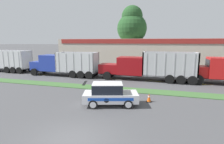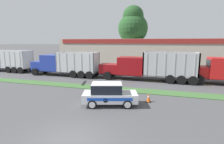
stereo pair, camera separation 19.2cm
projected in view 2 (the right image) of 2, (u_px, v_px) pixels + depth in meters
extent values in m
plane|color=#474749|center=(69.00, 139.00, 8.84)|extent=(600.00, 600.00, 0.00)
cube|color=#3D6633|center=(118.00, 89.00, 18.13)|extent=(120.00, 1.74, 0.06)
cube|color=yellow|center=(16.00, 73.00, 27.84)|extent=(2.40, 0.14, 0.01)
cube|color=yellow|center=(45.00, 75.00, 26.32)|extent=(2.40, 0.14, 0.01)
cube|color=yellow|center=(77.00, 77.00, 24.80)|extent=(2.40, 0.14, 0.01)
cube|color=yellow|center=(113.00, 79.00, 23.28)|extent=(2.40, 0.14, 0.01)
cube|color=yellow|center=(155.00, 81.00, 21.75)|extent=(2.40, 0.14, 0.01)
cube|color=yellow|center=(203.00, 84.00, 20.23)|extent=(2.40, 0.14, 0.01)
cube|color=black|center=(64.00, 71.00, 25.52)|extent=(10.20, 1.30, 0.18)
cube|color=#23389E|center=(40.00, 65.00, 26.58)|extent=(1.84, 1.93, 1.26)
cube|color=#B7B7BC|center=(35.00, 65.00, 26.85)|extent=(0.06, 1.65, 1.07)
cube|color=#23389E|center=(53.00, 63.00, 25.85)|extent=(2.71, 2.36, 2.29)
cube|color=black|center=(45.00, 60.00, 26.17)|extent=(0.04, 2.00, 1.03)
cylinder|color=silver|center=(58.00, 59.00, 24.61)|extent=(0.14, 0.14, 1.22)
cube|color=silver|center=(78.00, 71.00, 24.86)|extent=(5.65, 2.36, 0.12)
cube|color=silver|center=(61.00, 61.00, 25.40)|extent=(0.16, 2.36, 2.67)
cube|color=silver|center=(96.00, 62.00, 23.85)|extent=(0.16, 2.36, 2.67)
cube|color=silver|center=(74.00, 63.00, 23.59)|extent=(5.65, 0.16, 2.67)
cube|color=silver|center=(81.00, 61.00, 25.66)|extent=(5.65, 0.16, 2.67)
cube|color=#B2B2B7|center=(59.00, 62.00, 24.13)|extent=(0.10, 0.04, 2.54)
cube|color=#B2B2B7|center=(66.00, 62.00, 23.81)|extent=(0.10, 0.04, 2.54)
cube|color=#B2B2B7|center=(74.00, 63.00, 23.50)|extent=(0.10, 0.04, 2.54)
cube|color=#B2B2B7|center=(81.00, 63.00, 23.18)|extent=(0.10, 0.04, 2.54)
cube|color=#B2B2B7|center=(89.00, 63.00, 22.86)|extent=(0.10, 0.04, 2.54)
cylinder|color=black|center=(35.00, 72.00, 25.62)|extent=(1.03, 0.30, 1.03)
cylinder|color=black|center=(45.00, 70.00, 27.81)|extent=(1.03, 0.30, 1.03)
cylinder|color=black|center=(89.00, 75.00, 23.18)|extent=(1.03, 0.30, 1.03)
cylinder|color=black|center=(96.00, 72.00, 25.36)|extent=(1.03, 0.30, 1.03)
cylinder|color=black|center=(81.00, 75.00, 23.52)|extent=(1.03, 0.30, 1.03)
cylinder|color=black|center=(88.00, 72.00, 25.70)|extent=(1.03, 0.30, 1.03)
cylinder|color=black|center=(73.00, 74.00, 23.86)|extent=(1.03, 0.30, 1.03)
cylinder|color=black|center=(81.00, 71.00, 26.04)|extent=(1.03, 0.30, 1.03)
cube|color=red|center=(198.00, 71.00, 20.82)|extent=(2.11, 1.95, 1.29)
cube|color=#B7B7BC|center=(188.00, 71.00, 21.12)|extent=(0.06, 1.66, 1.09)
cube|color=red|center=(224.00, 68.00, 19.98)|extent=(3.20, 2.38, 2.34)
cube|color=black|center=(208.00, 64.00, 20.37)|extent=(0.04, 2.02, 1.05)
cylinder|color=black|center=(199.00, 80.00, 19.86)|extent=(1.14, 0.30, 1.14)
cylinder|color=black|center=(196.00, 76.00, 22.06)|extent=(1.14, 0.30, 1.14)
cube|color=black|center=(1.00, 67.00, 29.63)|extent=(11.53, 1.31, 0.18)
cube|color=silver|center=(12.00, 67.00, 28.97)|extent=(7.05, 2.39, 0.12)
cube|color=silver|center=(28.00, 59.00, 27.76)|extent=(0.16, 2.39, 2.74)
cube|color=silver|center=(5.00, 59.00, 27.68)|extent=(7.05, 0.16, 2.74)
cube|color=silver|center=(16.00, 58.00, 29.79)|extent=(7.05, 0.16, 2.74)
cube|color=#BCBCC1|center=(4.00, 59.00, 27.59)|extent=(0.10, 0.04, 2.60)
cube|color=#BCBCC1|center=(9.00, 60.00, 27.30)|extent=(0.10, 0.04, 2.60)
cube|color=#BCBCC1|center=(15.00, 60.00, 27.02)|extent=(0.10, 0.04, 2.60)
cube|color=#BCBCC1|center=(20.00, 60.00, 26.73)|extent=(0.10, 0.04, 2.60)
cylinder|color=black|center=(20.00, 70.00, 27.07)|extent=(1.02, 0.30, 1.02)
cylinder|color=black|center=(31.00, 68.00, 29.29)|extent=(1.02, 0.30, 1.02)
cylinder|color=black|center=(14.00, 70.00, 27.41)|extent=(1.02, 0.30, 1.02)
cylinder|color=black|center=(26.00, 68.00, 29.63)|extent=(1.02, 0.30, 1.02)
cylinder|color=black|center=(8.00, 70.00, 27.75)|extent=(1.02, 0.30, 1.02)
cylinder|color=black|center=(20.00, 68.00, 29.97)|extent=(1.02, 0.30, 1.02)
cube|color=black|center=(145.00, 75.00, 22.45)|extent=(12.11, 1.37, 0.18)
cube|color=maroon|center=(110.00, 68.00, 23.68)|extent=(2.56, 2.04, 1.21)
cube|color=#B7B7BC|center=(101.00, 68.00, 24.05)|extent=(0.06, 1.74, 1.03)
cube|color=maroon|center=(131.00, 66.00, 22.78)|extent=(3.22, 2.49, 2.20)
cube|color=black|center=(119.00, 62.00, 23.17)|extent=(0.04, 2.11, 0.99)
cylinder|color=silver|center=(144.00, 62.00, 21.43)|extent=(0.14, 0.14, 1.23)
cube|color=#B7B7BC|center=(169.00, 75.00, 21.61)|extent=(6.33, 2.49, 0.12)
cube|color=#B7B7BC|center=(144.00, 63.00, 22.24)|extent=(0.16, 2.49, 2.87)
cube|color=#B7B7BC|center=(197.00, 65.00, 20.50)|extent=(0.16, 2.49, 2.87)
cube|color=#B7B7BC|center=(170.00, 65.00, 20.27)|extent=(6.33, 0.16, 2.87)
cube|color=#B7B7BC|center=(169.00, 63.00, 22.46)|extent=(6.33, 0.16, 2.87)
cube|color=#A3A3A8|center=(147.00, 64.00, 20.92)|extent=(0.10, 0.04, 2.73)
cube|color=#A3A3A8|center=(156.00, 65.00, 20.62)|extent=(0.10, 0.04, 2.73)
cube|color=#A3A3A8|center=(165.00, 65.00, 20.32)|extent=(0.10, 0.04, 2.73)
cube|color=#A3A3A8|center=(175.00, 65.00, 20.02)|extent=(0.10, 0.04, 2.73)
cube|color=#A3A3A8|center=(185.00, 66.00, 19.73)|extent=(0.10, 0.04, 2.73)
cube|color=#A3A3A8|center=(195.00, 66.00, 19.43)|extent=(0.10, 0.04, 2.73)
cylinder|color=black|center=(107.00, 76.00, 22.66)|extent=(1.06, 0.30, 1.06)
cylinder|color=black|center=(113.00, 73.00, 24.97)|extent=(1.06, 0.30, 1.06)
cylinder|color=black|center=(193.00, 81.00, 19.77)|extent=(1.06, 0.30, 1.06)
cylinder|color=black|center=(190.00, 77.00, 22.08)|extent=(1.06, 0.30, 1.06)
cylinder|color=black|center=(181.00, 80.00, 20.12)|extent=(1.06, 0.30, 1.06)
cylinder|color=black|center=(180.00, 76.00, 22.43)|extent=(1.06, 0.30, 1.06)
cylinder|color=black|center=(170.00, 79.00, 20.47)|extent=(1.06, 0.30, 1.06)
cylinder|color=black|center=(169.00, 76.00, 22.78)|extent=(1.06, 0.30, 1.06)
cube|color=white|center=(110.00, 97.00, 13.58)|extent=(4.50, 2.85, 0.66)
cube|color=black|center=(107.00, 88.00, 13.46)|extent=(2.64, 2.12, 0.71)
cube|color=white|center=(107.00, 83.00, 13.40)|extent=(2.64, 2.12, 0.04)
cube|color=black|center=(84.00, 83.00, 13.39)|extent=(0.59, 1.39, 0.03)
cube|color=blue|center=(110.00, 100.00, 12.70)|extent=(3.21, 0.96, 0.23)
cylinder|color=black|center=(106.00, 100.00, 12.71)|extent=(0.35, 0.11, 0.36)
cylinder|color=black|center=(127.00, 105.00, 12.82)|extent=(0.70, 0.38, 0.67)
cylinder|color=silver|center=(128.00, 105.00, 12.71)|extent=(0.45, 0.14, 0.47)
cylinder|color=black|center=(126.00, 97.00, 14.45)|extent=(0.70, 0.38, 0.67)
cylinder|color=silver|center=(126.00, 97.00, 14.55)|extent=(0.45, 0.14, 0.47)
cylinder|color=black|center=(92.00, 104.00, 12.82)|extent=(0.70, 0.38, 0.67)
cylinder|color=silver|center=(92.00, 105.00, 12.72)|extent=(0.45, 0.14, 0.47)
cylinder|color=black|center=(95.00, 97.00, 14.45)|extent=(0.70, 0.38, 0.67)
cylinder|color=silver|center=(95.00, 97.00, 14.56)|extent=(0.45, 0.14, 0.47)
cube|color=black|center=(148.00, 102.00, 14.35)|extent=(0.43, 0.43, 0.03)
cone|color=#EA5B14|center=(149.00, 98.00, 14.29)|extent=(0.33, 0.33, 0.70)
cylinder|color=white|center=(149.00, 97.00, 14.28)|extent=(0.18, 0.18, 0.08)
cube|color=#BCB29E|center=(144.00, 52.00, 36.20)|extent=(32.34, 12.00, 5.42)
cube|color=maroon|center=(141.00, 41.00, 30.10)|extent=(30.72, 0.10, 0.80)
cylinder|color=brown|center=(132.00, 52.00, 34.05)|extent=(0.49, 0.49, 5.84)
sphere|color=#234C23|center=(133.00, 28.00, 33.29)|extent=(5.65, 5.65, 5.65)
sphere|color=#234C23|center=(133.00, 16.00, 32.90)|extent=(3.96, 3.96, 3.96)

